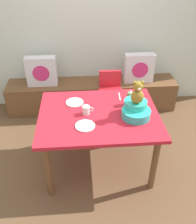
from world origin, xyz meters
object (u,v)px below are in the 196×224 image
(pillow_floral_right, at_px, (139,68))
(highchair, at_px, (111,92))
(dinner_plate_near, at_px, (85,126))
(dining_table, at_px, (99,121))
(coffee_mug, at_px, (86,110))
(pillow_floral_left, at_px, (42,71))
(dinner_plate_far, at_px, (75,102))
(ketchup_bottle, at_px, (130,98))
(teddy_bear, at_px, (138,93))
(book_stack, at_px, (106,79))
(infant_seat_teal, at_px, (136,110))

(pillow_floral_right, height_order, highchair, pillow_floral_right)
(pillow_floral_right, xyz_separation_m, dinner_plate_near, (-0.86, -1.44, 0.07))
(dining_table, xyz_separation_m, coffee_mug, (-0.13, 0.01, 0.15))
(pillow_floral_left, relative_size, dining_table, 0.34)
(coffee_mug, height_order, dinner_plate_far, coffee_mug)
(dining_table, distance_m, ketchup_bottle, 0.44)
(dining_table, bearing_deg, dinner_plate_far, 137.86)
(dining_table, relative_size, teddy_bear, 5.10)
(pillow_floral_left, xyz_separation_m, book_stack, (0.95, 0.02, -0.18))
(dining_table, relative_size, ketchup_bottle, 6.90)
(teddy_bear, bearing_deg, highchair, 99.57)
(pillow_floral_right, bearing_deg, book_stack, 177.61)
(highchair, height_order, dinner_plate_far, highchair)
(dining_table, bearing_deg, infant_seat_teal, -10.63)
(ketchup_bottle, distance_m, dinner_plate_near, 0.64)
(book_stack, bearing_deg, teddy_bear, -82.49)
(pillow_floral_left, bearing_deg, infant_seat_teal, -49.08)
(highchair, distance_m, coffee_mug, 0.92)
(pillow_floral_right, height_order, teddy_bear, teddy_bear)
(pillow_floral_right, relative_size, dinner_plate_near, 2.20)
(pillow_floral_left, xyz_separation_m, infant_seat_teal, (1.12, -1.30, 0.13))
(pillow_floral_left, distance_m, dining_table, 1.43)
(pillow_floral_left, height_order, dining_table, pillow_floral_left)
(dining_table, height_order, coffee_mug, coffee_mug)
(dinner_plate_near, height_order, dinner_plate_far, same)
(dining_table, bearing_deg, ketchup_bottle, 23.41)
(dining_table, xyz_separation_m, highchair, (0.23, 0.81, -0.12))
(teddy_bear, distance_m, coffee_mug, 0.57)
(dining_table, height_order, teddy_bear, teddy_bear)
(coffee_mug, bearing_deg, infant_seat_teal, -8.54)
(infant_seat_teal, bearing_deg, book_stack, 97.51)
(book_stack, relative_size, teddy_bear, 0.80)
(dinner_plate_near, bearing_deg, ketchup_bottle, 35.54)
(pillow_floral_right, bearing_deg, teddy_bear, -104.18)
(highchair, height_order, ketchup_bottle, ketchup_bottle)
(infant_seat_teal, bearing_deg, dining_table, 169.37)
(pillow_floral_right, relative_size, book_stack, 2.20)
(book_stack, relative_size, dinner_plate_near, 1.00)
(highchair, xyz_separation_m, infant_seat_teal, (0.15, -0.88, 0.29))
(dining_table, bearing_deg, pillow_floral_left, 121.25)
(pillow_floral_left, relative_size, pillow_floral_right, 1.00)
(coffee_mug, bearing_deg, dining_table, -2.33)
(book_stack, relative_size, dinner_plate_far, 1.00)
(highchair, xyz_separation_m, dinner_plate_near, (-0.38, -1.02, 0.22))
(infant_seat_teal, bearing_deg, dinner_plate_far, 154.52)
(highchair, xyz_separation_m, coffee_mug, (-0.36, -0.80, 0.27))
(pillow_floral_left, height_order, coffee_mug, pillow_floral_left)
(pillow_floral_right, xyz_separation_m, dining_table, (-0.71, -1.22, -0.04))
(infant_seat_teal, distance_m, dinner_plate_near, 0.55)
(infant_seat_teal, distance_m, ketchup_bottle, 0.23)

